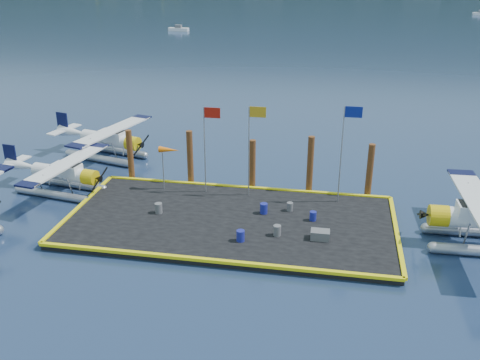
% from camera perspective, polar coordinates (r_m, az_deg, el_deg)
% --- Properties ---
extents(ground, '(4000.00, 4000.00, 0.00)m').
position_cam_1_polar(ground, '(33.39, -1.03, -4.79)').
color(ground, navy).
rests_on(ground, ground).
extents(dock, '(20.00, 10.00, 0.40)m').
position_cam_1_polar(dock, '(33.30, -1.03, -4.48)').
color(dock, black).
rests_on(dock, ground).
extents(dock_bumpers, '(20.25, 10.25, 0.18)m').
position_cam_1_polar(dock_bumpers, '(33.17, -1.03, -4.04)').
color(dock_bumpers, yellow).
rests_on(dock_bumpers, dock).
extents(seaplane_b, '(8.01, 8.79, 3.11)m').
position_cam_1_polar(seaplane_b, '(39.19, -18.33, 0.47)').
color(seaplane_b, '#9A9DA8').
rests_on(seaplane_b, ground).
extents(seaplane_c, '(8.74, 9.44, 3.35)m').
position_cam_1_polar(seaplane_c, '(45.10, -13.80, 4.01)').
color(seaplane_c, '#9A9DA8').
rests_on(seaplane_c, ground).
extents(drum_0, '(0.47, 0.47, 0.66)m').
position_cam_1_polar(drum_0, '(34.21, -8.68, -2.99)').
color(drum_0, '#57565B').
rests_on(drum_0, dock).
extents(drum_1, '(0.45, 0.45, 0.64)m').
position_cam_1_polar(drum_1, '(31.26, 3.98, -5.40)').
color(drum_1, '#57565B').
rests_on(drum_1, dock).
extents(drum_2, '(0.41, 0.41, 0.58)m').
position_cam_1_polar(drum_2, '(33.22, 7.79, -3.83)').
color(drum_2, navy).
rests_on(drum_2, dock).
extents(drum_3, '(0.47, 0.47, 0.66)m').
position_cam_1_polar(drum_3, '(30.60, 0.06, -5.97)').
color(drum_3, navy).
rests_on(drum_3, dock).
extents(drum_4, '(0.40, 0.40, 0.56)m').
position_cam_1_polar(drum_4, '(34.28, 5.34, -2.85)').
color(drum_4, '#57565B').
rests_on(drum_4, dock).
extents(drum_5, '(0.47, 0.47, 0.67)m').
position_cam_1_polar(drum_5, '(33.81, 2.55, -3.05)').
color(drum_5, navy).
rests_on(drum_5, dock).
extents(crate, '(1.08, 0.72, 0.54)m').
position_cam_1_polar(crate, '(31.17, 8.54, -5.80)').
color(crate, '#57565B').
rests_on(crate, dock).
extents(flagpole_red, '(1.14, 0.08, 6.00)m').
position_cam_1_polar(flagpole_red, '(35.59, -3.50, 4.63)').
color(flagpole_red, '#97989F').
rests_on(flagpole_red, dock).
extents(flagpole_yellow, '(1.14, 0.08, 6.20)m').
position_cam_1_polar(flagpole_yellow, '(34.98, 1.28, 4.54)').
color(flagpole_yellow, '#97989F').
rests_on(flagpole_yellow, dock).
extents(flagpole_blue, '(1.14, 0.08, 6.50)m').
position_cam_1_polar(flagpole_blue, '(34.54, 11.18, 4.17)').
color(flagpole_blue, '#97989F').
rests_on(flagpole_blue, dock).
extents(windsock, '(1.40, 0.44, 3.12)m').
position_cam_1_polar(windsock, '(36.69, -7.61, 3.10)').
color(windsock, '#97989F').
rests_on(windsock, dock).
extents(piling_0, '(0.44, 0.44, 4.00)m').
position_cam_1_polar(piling_0, '(39.67, -11.62, 2.46)').
color(piling_0, '#4A2E15').
rests_on(piling_0, ground).
extents(piling_1, '(0.44, 0.44, 4.20)m').
position_cam_1_polar(piling_1, '(38.22, -5.34, 2.22)').
color(piling_1, '#4A2E15').
rests_on(piling_1, ground).
extents(piling_2, '(0.44, 0.44, 3.80)m').
position_cam_1_polar(piling_2, '(37.38, 1.34, 1.51)').
color(piling_2, '#4A2E15').
rests_on(piling_2, ground).
extents(piling_3, '(0.44, 0.44, 4.30)m').
position_cam_1_polar(piling_3, '(36.92, 7.48, 1.45)').
color(piling_3, '#4A2E15').
rests_on(piling_3, ground).
extents(piling_4, '(0.44, 0.44, 4.00)m').
position_cam_1_polar(piling_4, '(37.03, 13.65, 0.80)').
color(piling_4, '#4A2E15').
rests_on(piling_4, ground).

